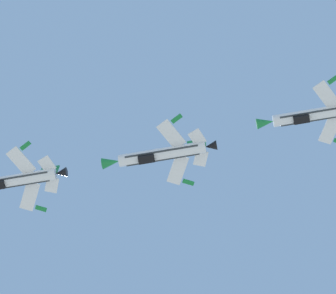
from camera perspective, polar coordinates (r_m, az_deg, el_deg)
fighter_jet_lead at (r=113.73m, az=-10.98°, el=-2.36°), size 13.69×11.88×4.37m
fighter_jet_left_wing at (r=110.09m, az=-0.56°, el=-0.52°), size 13.69×11.88×4.36m
fighter_jet_right_wing at (r=114.47m, az=10.25°, el=2.27°), size 13.69×11.88×4.35m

